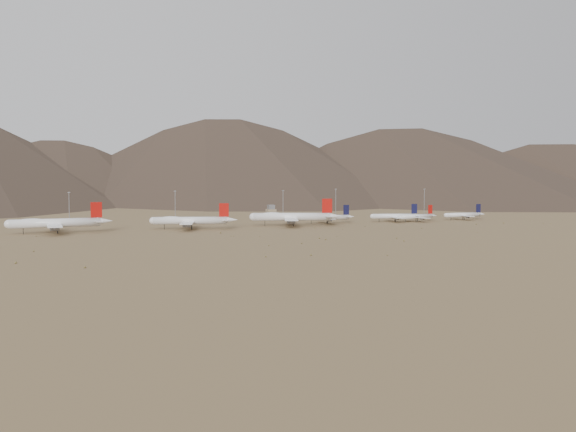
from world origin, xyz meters
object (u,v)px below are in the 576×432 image
object	(u,v)px
narrowbody_b	(396,216)
control_tower	(271,212)
widebody_west	(56,223)
widebody_centre	(191,220)
narrowbody_a	(328,217)
widebody_east	(292,217)

from	to	relation	value
narrowbody_b	control_tower	world-z (taller)	narrowbody_b
widebody_west	narrowbody_b	xyz separation A→B (m)	(271.61, 10.89, -2.31)
widebody_centre	control_tower	bearing A→B (deg)	62.05
narrowbody_a	widebody_east	bearing A→B (deg)	-153.54
widebody_west	control_tower	world-z (taller)	widebody_west
widebody_centre	narrowbody_b	bearing A→B (deg)	20.34
widebody_east	narrowbody_a	distance (m)	40.64
widebody_centre	narrowbody_b	world-z (taller)	widebody_centre
narrowbody_b	control_tower	bearing A→B (deg)	145.55
narrowbody_a	control_tower	size ratio (longest dim) A/B	3.81
widebody_west	widebody_centre	size ratio (longest dim) A/B	1.13
widebody_east	control_tower	bearing A→B (deg)	99.11
narrowbody_a	narrowbody_b	bearing A→B (deg)	-1.03
narrowbody_b	widebody_centre	bearing A→B (deg)	-164.32
widebody_centre	widebody_west	bearing A→B (deg)	-164.58
widebody_centre	control_tower	size ratio (longest dim) A/B	5.23
narrowbody_a	control_tower	distance (m)	83.97
narrowbody_b	narrowbody_a	bearing A→B (deg)	-172.88
narrowbody_b	control_tower	size ratio (longest dim) A/B	3.80
narrowbody_a	narrowbody_b	distance (m)	61.04
widebody_west	narrowbody_b	size ratio (longest dim) A/B	1.55
widebody_west	narrowbody_a	world-z (taller)	widebody_west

